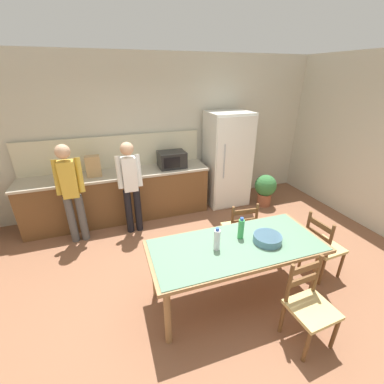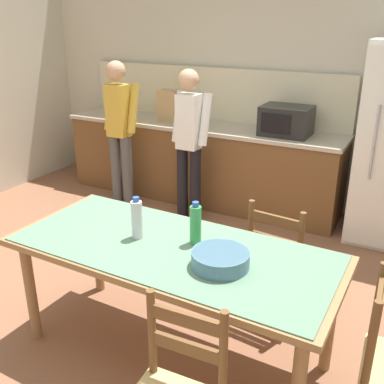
{
  "view_description": "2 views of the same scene",
  "coord_description": "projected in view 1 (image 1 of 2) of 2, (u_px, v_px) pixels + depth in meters",
  "views": [
    {
      "loc": [
        -1.1,
        -2.3,
        2.53
      ],
      "look_at": [
        -0.15,
        0.37,
        1.22
      ],
      "focal_mm": 24.0,
      "sensor_mm": 36.0,
      "label": 1
    },
    {
      "loc": [
        1.41,
        -2.26,
        2.06
      ],
      "look_at": [
        0.05,
        0.26,
        0.94
      ],
      "focal_mm": 42.0,
      "sensor_mm": 36.0,
      "label": 2
    }
  ],
  "objects": [
    {
      "name": "bottle_near_centre",
      "position": [
        217.0,
        240.0,
        2.77
      ],
      "size": [
        0.07,
        0.07,
        0.27
      ],
      "color": "silver",
      "rests_on": "dining_table"
    },
    {
      "name": "microwave",
      "position": [
        172.0,
        159.0,
        4.83
      ],
      "size": [
        0.5,
        0.39,
        0.3
      ],
      "color": "black",
      "rests_on": "kitchen_counter"
    },
    {
      "name": "paper_bag",
      "position": [
        93.0,
        166.0,
        4.39
      ],
      "size": [
        0.24,
        0.16,
        0.36
      ],
      "primitive_type": "cube",
      "color": "tan",
      "rests_on": "kitchen_counter"
    },
    {
      "name": "potted_plant",
      "position": [
        265.0,
        188.0,
        5.29
      ],
      "size": [
        0.44,
        0.44,
        0.67
      ],
      "color": "brown",
      "rests_on": "ground"
    },
    {
      "name": "kitchen_counter",
      "position": [
        120.0,
        196.0,
        4.8
      ],
      "size": [
        3.31,
        0.66,
        0.91
      ],
      "color": "brown",
      "rests_on": "ground"
    },
    {
      "name": "person_at_counter",
      "position": [
        131.0,
        184.0,
        4.2
      ],
      "size": [
        0.4,
        0.27,
        1.59
      ],
      "rotation": [
        0.0,
        0.0,
        1.57
      ],
      "color": "black",
      "rests_on": "ground"
    },
    {
      "name": "bottle_off_centre",
      "position": [
        241.0,
        229.0,
        2.96
      ],
      "size": [
        0.07,
        0.07,
        0.27
      ],
      "color": "green",
      "rests_on": "dining_table"
    },
    {
      "name": "chair_side_far_right",
      "position": [
        239.0,
        229.0,
        3.79
      ],
      "size": [
        0.45,
        0.44,
        0.91
      ],
      "rotation": [
        0.0,
        0.0,
        3.05
      ],
      "color": "brown",
      "rests_on": "ground"
    },
    {
      "name": "ground_plane",
      "position": [
        212.0,
        286.0,
        3.36
      ],
      "size": [
        8.32,
        8.32,
        0.0
      ],
      "primitive_type": "plane",
      "color": "brown"
    },
    {
      "name": "person_at_sink",
      "position": [
        71.0,
        190.0,
        3.94
      ],
      "size": [
        0.41,
        0.28,
        1.62
      ],
      "rotation": [
        0.0,
        0.0,
        1.57
      ],
      "color": "#4C4C4C",
      "rests_on": "ground"
    },
    {
      "name": "refrigerator",
      "position": [
        227.0,
        160.0,
        5.22
      ],
      "size": [
        0.83,
        0.73,
        1.88
      ],
      "color": "silver",
      "rests_on": "ground"
    },
    {
      "name": "chair_head_end",
      "position": [
        322.0,
        247.0,
        3.41
      ],
      "size": [
        0.42,
        0.44,
        0.91
      ],
      "rotation": [
        0.0,
        0.0,
        1.62
      ],
      "color": "brown",
      "rests_on": "ground"
    },
    {
      "name": "counter_splashback",
      "position": [
        114.0,
        152.0,
        4.74
      ],
      "size": [
        3.27,
        0.03,
        0.6
      ],
      "primitive_type": "cube",
      "color": "beige",
      "rests_on": "kitchen_counter"
    },
    {
      "name": "wall_back",
      "position": [
        160.0,
        134.0,
        5.03
      ],
      "size": [
        6.52,
        0.12,
        2.9
      ],
      "primitive_type": "cube",
      "color": "beige",
      "rests_on": "ground"
    },
    {
      "name": "chair_side_near_right",
      "position": [
        309.0,
        306.0,
        2.54
      ],
      "size": [
        0.44,
        0.42,
        0.91
      ],
      "rotation": [
        0.0,
        0.0,
        0.05
      ],
      "color": "brown",
      "rests_on": "ground"
    },
    {
      "name": "serving_bowl",
      "position": [
        267.0,
        238.0,
        2.92
      ],
      "size": [
        0.32,
        0.32,
        0.09
      ],
      "color": "slate",
      "rests_on": "dining_table"
    },
    {
      "name": "dining_table",
      "position": [
        236.0,
        250.0,
        2.93
      ],
      "size": [
        2.01,
        0.9,
        0.78
      ],
      "rotation": [
        0.0,
        0.0,
        -0.01
      ],
      "color": "olive",
      "rests_on": "ground"
    }
  ]
}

